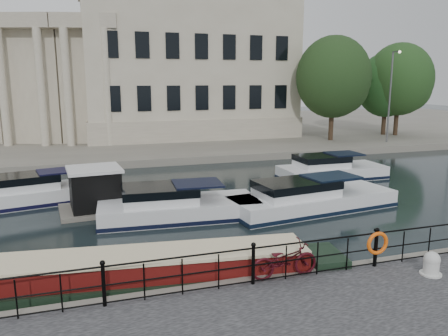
# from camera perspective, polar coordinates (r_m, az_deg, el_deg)

# --- Properties ---
(ground_plane) EXTENTS (160.00, 160.00, 0.00)m
(ground_plane) POSITION_cam_1_polar(r_m,az_deg,el_deg) (14.77, 0.51, -13.10)
(ground_plane) COLOR black
(ground_plane) RESTS_ON ground
(far_bank) EXTENTS (120.00, 42.00, 0.55)m
(far_bank) POSITION_cam_1_polar(r_m,az_deg,el_deg) (52.27, -12.94, 4.71)
(far_bank) COLOR #6B665B
(far_bank) RESTS_ON ground_plane
(railing) EXTENTS (24.14, 0.14, 1.22)m
(railing) POSITION_cam_1_polar(r_m,az_deg,el_deg) (12.35, 3.84, -12.14)
(railing) COLOR black
(railing) RESTS_ON near_quay
(civic_building) EXTENTS (53.55, 31.84, 16.85)m
(civic_building) POSITION_cam_1_polar(r_m,az_deg,el_deg) (47.59, -14.08, 12.19)
(civic_building) COLOR #ADA38C
(civic_building) RESTS_ON far_bank
(lamp_posts) EXTENTS (8.24, 1.55, 8.07)m
(lamp_posts) POSITION_cam_1_polar(r_m,az_deg,el_deg) (45.09, 24.74, 8.71)
(lamp_posts) COLOR #59595B
(lamp_posts) RESTS_ON far_bank
(bicycle) EXTENTS (2.02, 0.72, 1.06)m
(bicycle) POSITION_cam_1_polar(r_m,az_deg,el_deg) (12.87, 7.90, -11.80)
(bicycle) COLOR #3F0B12
(bicycle) RESTS_ON near_quay
(mooring_bollard) EXTENTS (0.62, 0.62, 0.70)m
(mooring_bollard) POSITION_cam_1_polar(r_m,az_deg,el_deg) (14.34, 25.48, -11.24)
(mooring_bollard) COLOR silver
(mooring_bollard) RESTS_ON near_quay
(life_ring_post) EXTENTS (0.73, 0.19, 1.19)m
(life_ring_post) POSITION_cam_1_polar(r_m,az_deg,el_deg) (14.10, 19.38, -9.32)
(life_ring_post) COLOR black
(life_ring_post) RESTS_ON near_quay
(narrowboat) EXTENTS (13.98, 3.47, 1.51)m
(narrowboat) POSITION_cam_1_polar(r_m,az_deg,el_deg) (13.48, -13.35, -14.23)
(narrowboat) COLOR black
(narrowboat) RESTS_ON ground_plane
(harbour_hut) EXTENTS (3.52, 3.03, 2.20)m
(harbour_hut) POSITION_cam_1_polar(r_m,az_deg,el_deg) (21.48, -16.47, -3.00)
(harbour_hut) COLOR #6B665B
(harbour_hut) RESTS_ON ground_plane
(cabin_cruisers) EXTENTS (23.96, 9.02, 1.99)m
(cabin_cruisers) POSITION_cam_1_polar(r_m,az_deg,el_deg) (22.46, 0.42, -3.44)
(cabin_cruisers) COLOR silver
(cabin_cruisers) RESTS_ON ground_plane
(trees) EXTENTS (15.08, 8.54, 9.62)m
(trees) POSITION_cam_1_polar(r_m,az_deg,el_deg) (45.80, 18.94, 10.53)
(trees) COLOR black
(trees) RESTS_ON far_bank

